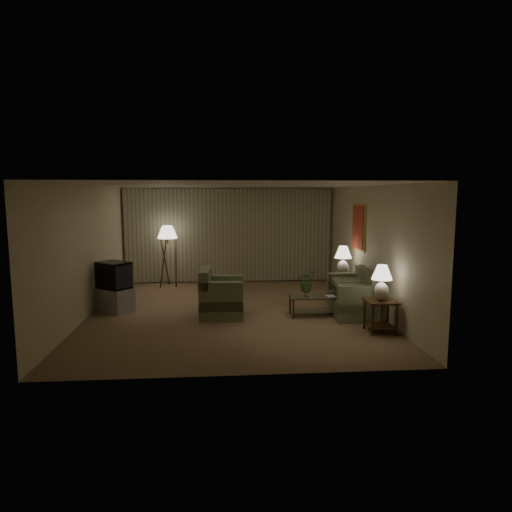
% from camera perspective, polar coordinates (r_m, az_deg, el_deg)
% --- Properties ---
extents(ground, '(7.00, 7.00, 0.00)m').
position_cam_1_polar(ground, '(9.92, -2.90, -6.96)').
color(ground, '#8D754D').
rests_on(ground, ground).
extents(room_shell, '(6.04, 7.02, 2.72)m').
position_cam_1_polar(room_shell, '(11.13, -3.08, 3.77)').
color(room_shell, beige).
rests_on(room_shell, ground).
extents(sofa, '(1.80, 1.13, 0.73)m').
position_cam_1_polar(sofa, '(9.90, 11.82, -4.97)').
color(sofa, '#767D58').
rests_on(sofa, ground).
extents(armchair, '(1.03, 0.99, 0.79)m').
position_cam_1_polar(armchair, '(9.49, -4.27, -5.21)').
color(armchair, '#767D58').
rests_on(armchair, ground).
extents(side_table_near, '(0.55, 0.55, 0.60)m').
position_cam_1_polar(side_table_near, '(8.69, 15.31, -6.55)').
color(side_table_near, '#331C0E').
rests_on(side_table_near, ground).
extents(side_table_far, '(0.55, 0.46, 0.60)m').
position_cam_1_polar(side_table_far, '(11.11, 10.75, -3.35)').
color(side_table_far, '#331C0E').
rests_on(side_table_far, ground).
extents(table_lamp_near, '(0.38, 0.38, 0.65)m').
position_cam_1_polar(table_lamp_near, '(8.57, 15.44, -2.85)').
color(table_lamp_near, silver).
rests_on(table_lamp_near, side_table_near).
extents(table_lamp_far, '(0.40, 0.40, 0.70)m').
position_cam_1_polar(table_lamp_far, '(11.01, 10.83, -0.25)').
color(table_lamp_far, silver).
rests_on(table_lamp_far, side_table_far).
extents(coffee_table, '(1.07, 0.58, 0.41)m').
position_cam_1_polar(coffee_table, '(9.63, 7.23, -5.78)').
color(coffee_table, silver).
rests_on(coffee_table, ground).
extents(tv_cabinet, '(1.26, 1.26, 0.50)m').
position_cam_1_polar(tv_cabinet, '(10.38, -17.23, -5.23)').
color(tv_cabinet, '#AEAEB0').
rests_on(tv_cabinet, ground).
extents(crt_tv, '(1.14, 1.14, 0.58)m').
position_cam_1_polar(crt_tv, '(10.28, -17.35, -2.30)').
color(crt_tv, black).
rests_on(crt_tv, tv_cabinet).
extents(floor_lamp, '(0.54, 0.54, 1.67)m').
position_cam_1_polar(floor_lamp, '(12.63, -10.95, 0.13)').
color(floor_lamp, '#331C0E').
rests_on(floor_lamp, ground).
extents(ottoman, '(0.60, 0.60, 0.38)m').
position_cam_1_polar(ottoman, '(12.00, -4.90, -3.47)').
color(ottoman, '#B3533C').
rests_on(ottoman, ground).
extents(vase, '(0.17, 0.17, 0.15)m').
position_cam_1_polar(vase, '(9.55, 6.37, -4.56)').
color(vase, silver).
rests_on(vase, coffee_table).
extents(flowers, '(0.48, 0.44, 0.45)m').
position_cam_1_polar(flowers, '(9.49, 6.40, -2.78)').
color(flowers, '#416E31').
rests_on(flowers, vase).
extents(book, '(0.19, 0.25, 0.02)m').
position_cam_1_polar(book, '(9.56, 8.84, -5.01)').
color(book, olive).
rests_on(book, coffee_table).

